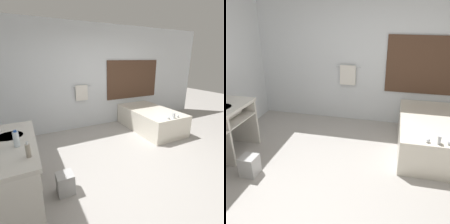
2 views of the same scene
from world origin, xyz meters
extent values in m
plane|color=#A8A39E|center=(0.00, 0.00, 0.00)|extent=(16.00, 16.00, 0.00)
cube|color=silver|center=(0.00, 2.23, 1.35)|extent=(7.40, 0.06, 2.70)
cube|color=#4C3323|center=(1.30, 2.19, 1.24)|extent=(1.70, 0.02, 1.10)
cylinder|color=silver|center=(-0.30, 2.16, 1.15)|extent=(0.50, 0.02, 0.02)
cube|color=silver|center=(-0.30, 2.15, 0.98)|extent=(0.32, 0.04, 0.40)
cube|color=silver|center=(-1.89, 0.76, 0.41)|extent=(0.55, 0.04, 0.82)
cylinder|color=silver|center=(-1.84, 0.41, 0.69)|extent=(0.13, 0.41, 0.13)
cube|color=silver|center=(1.30, 1.29, 0.27)|extent=(1.02, 1.81, 0.54)
ellipsoid|color=white|center=(1.30, 1.29, 0.39)|extent=(0.73, 1.30, 0.30)
cube|color=silver|center=(1.30, 0.48, 0.60)|extent=(0.04, 0.07, 0.12)
sphere|color=silver|center=(1.16, 0.48, 0.57)|extent=(0.06, 0.06, 0.06)
sphere|color=silver|center=(1.44, 0.48, 0.57)|extent=(0.06, 0.06, 0.06)
cube|color=#B2B2B2|center=(-1.29, -0.08, 0.15)|extent=(0.23, 0.23, 0.30)
camera|label=1|loc=(-1.64, -2.22, 1.84)|focal=28.00mm
camera|label=2|loc=(0.65, -2.71, 2.27)|focal=40.00mm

